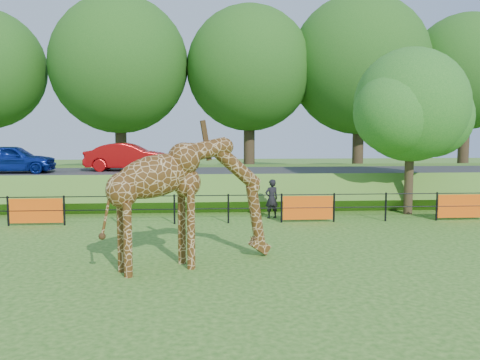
{
  "coord_description": "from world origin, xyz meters",
  "views": [
    {
      "loc": [
        -0.94,
        -11.66,
        3.69
      ],
      "look_at": [
        0.18,
        4.39,
        2.0
      ],
      "focal_mm": 40.0,
      "sensor_mm": 36.0,
      "label": 1
    }
  ],
  "objects_px": {
    "giraffe": "(191,202)",
    "car_red": "(128,157)",
    "car_blue": "(12,159)",
    "tree_east": "(413,109)",
    "visitor": "(272,199)"
  },
  "relations": [
    {
      "from": "car_red",
      "to": "giraffe",
      "type": "bearing_deg",
      "value": -160.15
    },
    {
      "from": "car_red",
      "to": "visitor",
      "type": "bearing_deg",
      "value": -126.8
    },
    {
      "from": "tree_east",
      "to": "car_red",
      "type": "bearing_deg",
      "value": 157.63
    },
    {
      "from": "car_blue",
      "to": "car_red",
      "type": "distance_m",
      "value": 5.28
    },
    {
      "from": "car_blue",
      "to": "car_red",
      "type": "bearing_deg",
      "value": -82.06
    },
    {
      "from": "giraffe",
      "to": "car_red",
      "type": "bearing_deg",
      "value": 80.51
    },
    {
      "from": "car_red",
      "to": "tree_east",
      "type": "height_order",
      "value": "tree_east"
    },
    {
      "from": "giraffe",
      "to": "visitor",
      "type": "bearing_deg",
      "value": 42.17
    },
    {
      "from": "car_blue",
      "to": "car_red",
      "type": "height_order",
      "value": "car_red"
    },
    {
      "from": "car_blue",
      "to": "visitor",
      "type": "bearing_deg",
      "value": -113.65
    },
    {
      "from": "car_red",
      "to": "tree_east",
      "type": "distance_m",
      "value": 13.33
    },
    {
      "from": "car_blue",
      "to": "car_red",
      "type": "xyz_separation_m",
      "value": [
        5.22,
        0.81,
        0.01
      ]
    },
    {
      "from": "visitor",
      "to": "giraffe",
      "type": "bearing_deg",
      "value": 46.28
    },
    {
      "from": "visitor",
      "to": "tree_east",
      "type": "height_order",
      "value": "tree_east"
    },
    {
      "from": "car_blue",
      "to": "visitor",
      "type": "distance_m",
      "value": 12.58
    }
  ]
}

